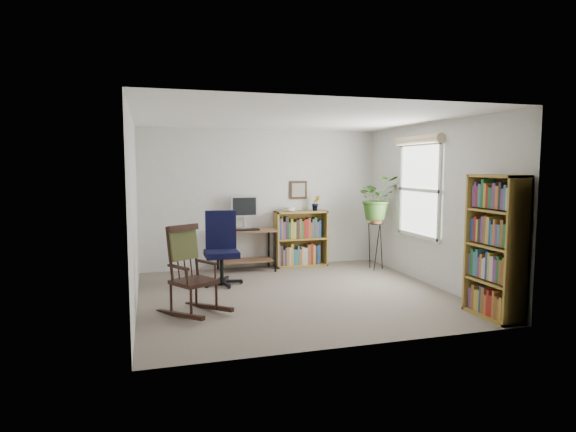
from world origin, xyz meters
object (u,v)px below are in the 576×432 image
object	(u,v)px
low_bookshelf	(301,239)
tall_bookshelf	(495,247)
desk	(246,250)
office_chair	(221,248)
rocking_chair	(194,269)

from	to	relation	value
low_bookshelf	tall_bookshelf	world-z (taller)	tall_bookshelf
desk	office_chair	size ratio (longest dim) A/B	0.88
office_chair	low_bookshelf	size ratio (longest dim) A/B	1.14
low_bookshelf	office_chair	bearing A→B (deg)	-147.80
office_chair	rocking_chair	size ratio (longest dim) A/B	1.03
office_chair	desk	bearing A→B (deg)	63.99
low_bookshelf	rocking_chair	bearing A→B (deg)	-131.99
office_chair	tall_bookshelf	distance (m)	3.74
low_bookshelf	desk	bearing A→B (deg)	-173.22
desk	low_bookshelf	world-z (taller)	low_bookshelf
rocking_chair	tall_bookshelf	bearing A→B (deg)	-50.33
office_chair	tall_bookshelf	xyz separation A→B (m)	(2.82, -2.44, 0.28)
office_chair	tall_bookshelf	world-z (taller)	tall_bookshelf
desk	office_chair	world-z (taller)	office_chair
rocking_chair	low_bookshelf	size ratio (longest dim) A/B	1.10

